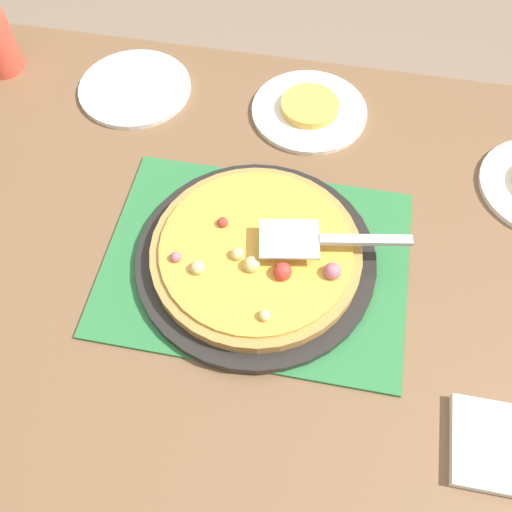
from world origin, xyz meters
TOP-DOWN VIEW (x-y plane):
  - ground_plane at (0.00, 0.00)m, footprint 8.00×8.00m
  - dining_table at (0.00, 0.00)m, footprint 1.40×1.00m
  - placemat at (0.00, 0.00)m, footprint 0.48×0.36m
  - pizza_pan at (0.00, 0.00)m, footprint 0.38×0.38m
  - pizza at (0.00, -0.00)m, footprint 0.33×0.33m
  - plate_near_left at (0.04, 0.35)m, footprint 0.22×0.22m
  - plate_side at (-0.31, 0.35)m, footprint 0.22×0.22m
  - served_slice_left at (0.04, 0.35)m, footprint 0.11×0.11m
  - pizza_server at (0.10, 0.02)m, footprint 0.23×0.08m
  - napkin_stack at (0.37, -0.23)m, footprint 0.12×0.12m

SIDE VIEW (x-z plane):
  - ground_plane at x=0.00m, z-range 0.00..0.00m
  - dining_table at x=0.00m, z-range 0.27..1.02m
  - placemat at x=0.00m, z-range 0.75..0.76m
  - plate_near_left at x=0.04m, z-range 0.75..0.76m
  - plate_side at x=-0.31m, z-range 0.75..0.76m
  - napkin_stack at x=0.37m, z-range 0.75..0.77m
  - pizza_pan at x=0.00m, z-range 0.76..0.77m
  - served_slice_left at x=0.04m, z-range 0.76..0.78m
  - pizza at x=0.00m, z-range 0.76..0.81m
  - pizza_server at x=0.10m, z-range 0.82..0.82m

